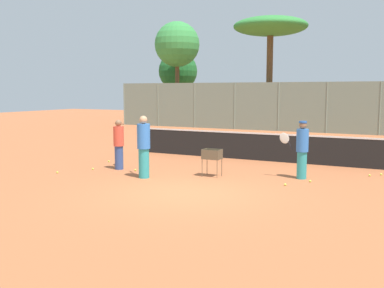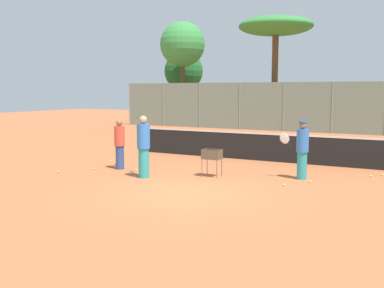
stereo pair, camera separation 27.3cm
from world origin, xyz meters
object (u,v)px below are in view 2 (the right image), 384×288
object	(u,v)px
player_white_outfit	(302,149)
player_red_cap	(120,144)
player_yellow_shirt	(144,146)
ball_cart	(211,156)
tennis_net	(264,146)

from	to	relation	value
player_white_outfit	player_red_cap	xyz separation A→B (m)	(-5.92, -1.20, -0.04)
player_yellow_shirt	ball_cart	world-z (taller)	player_yellow_shirt
player_white_outfit	player_yellow_shirt	size ratio (longest dim) A/B	0.92
tennis_net	player_red_cap	size ratio (longest dim) A/B	6.34
player_white_outfit	player_yellow_shirt	distance (m)	4.80
player_white_outfit	ball_cart	size ratio (longest dim) A/B	2.05
ball_cart	player_red_cap	bearing A→B (deg)	-175.41
player_white_outfit	player_red_cap	bearing A→B (deg)	4.42
tennis_net	player_white_outfit	world-z (taller)	player_white_outfit
player_white_outfit	player_red_cap	size ratio (longest dim) A/B	1.04
player_red_cap	tennis_net	bearing A→B (deg)	-67.30
player_yellow_shirt	ball_cart	distance (m)	2.12
player_white_outfit	tennis_net	bearing A→B (deg)	-59.11
player_red_cap	player_white_outfit	bearing A→B (deg)	-102.89
tennis_net	ball_cart	xyz separation A→B (m)	(-0.39, -3.74, 0.08)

